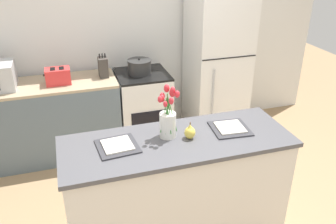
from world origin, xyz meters
The scene contains 12 objects.
back_wall centered at (0.00, 2.00, 1.35)m, with size 5.20×0.08×2.70m.
kitchen_island centered at (0.00, 0.00, 0.47)m, with size 1.80×0.66×0.94m.
back_counter centered at (-1.06, 1.60, 0.46)m, with size 1.68×0.60×0.91m.
stove_range centered at (0.10, 1.60, 0.46)m, with size 0.60×0.61×0.91m.
refrigerator centered at (1.05, 1.60, 0.89)m, with size 0.68×0.67×1.79m.
flower_vase centered at (-0.06, 0.07, 1.09)m, with size 0.17×0.17×0.42m.
pear_figurine centered at (0.10, -0.01, 1.00)m, with size 0.09×0.09×0.14m.
plate_setting_left centered at (-0.46, 0.03, 0.95)m, with size 0.32×0.32×0.02m.
plate_setting_right centered at (0.46, 0.03, 0.95)m, with size 0.32×0.32×0.02m.
toaster centered at (-0.84, 1.56, 1.00)m, with size 0.28×0.18×0.17m.
cooking_pot centered at (0.07, 1.60, 0.99)m, with size 0.28×0.28×0.19m.
knife_block centered at (-0.34, 1.63, 1.02)m, with size 0.10×0.14×0.27m.
Camera 1 is at (-0.77, -2.23, 2.35)m, focal length 38.00 mm.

